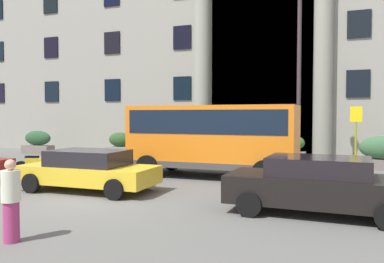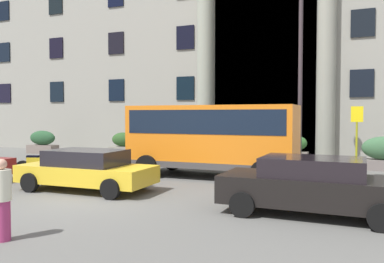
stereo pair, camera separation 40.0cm
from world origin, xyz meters
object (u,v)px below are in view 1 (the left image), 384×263
(hedge_planter_entrance_left, at_px, (38,143))
(lamppost_plaza_centre, at_px, (299,65))
(hedge_planter_east, at_px, (120,145))
(parked_coupe_end, at_px, (89,170))
(pedestrian_woman_dark_dress, at_px, (11,201))
(hedge_planter_entrance_right, at_px, (206,149))
(bus_stop_sign, at_px, (356,134))
(parked_sedan_far, at_px, (318,185))
(hedge_planter_far_east, at_px, (287,149))
(hedge_planter_far_west, at_px, (382,153))
(motorcycle_near_kerb, at_px, (35,165))
(orange_minibus, at_px, (213,135))

(hedge_planter_entrance_left, relative_size, lamppost_plaza_centre, 0.25)
(hedge_planter_east, height_order, parked_coupe_end, hedge_planter_east)
(pedestrian_woman_dark_dress, bearing_deg, hedge_planter_entrance_left, -9.05)
(hedge_planter_entrance_left, xyz_separation_m, hedge_planter_east, (5.93, 0.15, -0.01))
(hedge_planter_east, bearing_deg, hedge_planter_entrance_right, -1.58)
(bus_stop_sign, bearing_deg, lamppost_plaza_centre, 143.80)
(parked_sedan_far, bearing_deg, lamppost_plaza_centre, 100.56)
(hedge_planter_far_east, xyz_separation_m, hedge_planter_east, (-9.52, -0.40, -0.03))
(hedge_planter_far_west, distance_m, hedge_planter_entrance_right, 8.44)
(hedge_planter_far_west, distance_m, motorcycle_near_kerb, 15.06)
(orange_minibus, height_order, hedge_planter_entrance_left, orange_minibus)
(hedge_planter_far_east, height_order, parked_sedan_far, hedge_planter_far_east)
(hedge_planter_far_east, bearing_deg, hedge_planter_entrance_left, -177.94)
(hedge_planter_entrance_left, xyz_separation_m, parked_sedan_far, (17.55, -9.56, 0.03))
(hedge_planter_entrance_right, relative_size, parked_coupe_end, 0.36)
(hedge_planter_east, relative_size, pedestrian_woman_dark_dress, 0.92)
(pedestrian_woman_dark_dress, bearing_deg, parked_coupe_end, -30.51)
(hedge_planter_far_east, bearing_deg, parked_sedan_far, -78.29)
(pedestrian_woman_dark_dress, distance_m, lamppost_plaza_centre, 13.62)
(hedge_planter_east, height_order, pedestrian_woman_dark_dress, pedestrian_woman_dark_dress)
(hedge_planter_east, xyz_separation_m, lamppost_plaza_centre, (10.29, -1.73, 3.99))
(hedge_planter_far_east, relative_size, parked_sedan_far, 0.40)
(motorcycle_near_kerb, xyz_separation_m, pedestrian_woman_dark_dress, (5.63, -6.73, 0.36))
(hedge_planter_far_west, xyz_separation_m, lamppost_plaza_centre, (-3.52, -1.46, 3.95))
(pedestrian_woman_dark_dress, bearing_deg, motorcycle_near_kerb, -10.07)
(hedge_planter_east, height_order, hedge_planter_far_west, hedge_planter_far_west)
(hedge_planter_far_west, distance_m, lamppost_plaza_centre, 5.49)
(hedge_planter_entrance_left, xyz_separation_m, parked_coupe_end, (10.40, -9.09, -0.02))
(hedge_planter_far_east, xyz_separation_m, hedge_planter_far_west, (4.30, -0.67, 0.00))
(hedge_planter_far_east, height_order, hedge_planter_east, hedge_planter_far_east)
(bus_stop_sign, height_order, lamppost_plaza_centre, lamppost_plaza_centre)
(parked_sedan_far, height_order, lamppost_plaza_centre, lamppost_plaza_centre)
(hedge_planter_east, bearing_deg, hedge_planter_entrance_left, -178.52)
(hedge_planter_entrance_left, distance_m, motorcycle_near_kerb, 9.73)
(parked_coupe_end, relative_size, lamppost_plaza_centre, 0.55)
(hedge_planter_east, relative_size, motorcycle_near_kerb, 0.79)
(bus_stop_sign, distance_m, hedge_planter_entrance_left, 18.89)
(bus_stop_sign, distance_m, motorcycle_near_kerb, 12.77)
(lamppost_plaza_centre, bearing_deg, orange_minibus, -132.52)
(parked_sedan_far, xyz_separation_m, pedestrian_woman_dark_dress, (-5.43, -4.41, 0.07))
(hedge_planter_entrance_left, xyz_separation_m, lamppost_plaza_centre, (16.23, -1.58, 3.97))
(motorcycle_near_kerb, bearing_deg, parked_coupe_end, -39.63)
(parked_coupe_end, height_order, pedestrian_woman_dark_dress, pedestrian_woman_dark_dress)
(hedge_planter_far_east, xyz_separation_m, motorcycle_near_kerb, (-8.96, -7.80, -0.28))
(hedge_planter_far_east, xyz_separation_m, parked_coupe_end, (-5.06, -9.64, -0.04))
(hedge_planter_far_west, xyz_separation_m, motorcycle_near_kerb, (-13.26, -7.13, -0.28))
(orange_minibus, xyz_separation_m, motorcycle_near_kerb, (-6.77, -2.43, -1.24))
(hedge_planter_entrance_right, bearing_deg, motorcycle_near_kerb, -123.65)
(parked_sedan_far, bearing_deg, pedestrian_woman_dark_dress, -139.75)
(hedge_planter_entrance_left, bearing_deg, lamppost_plaza_centre, -5.55)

